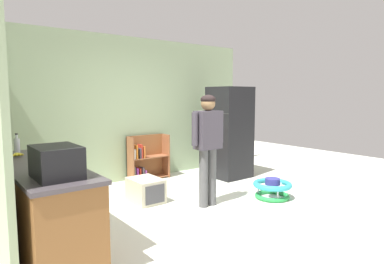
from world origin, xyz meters
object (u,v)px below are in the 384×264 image
object	(u,v)px
standing_person	(208,140)
white_cup	(39,166)
banana_bunch	(17,154)
microwave	(57,162)
kitchen_counter	(41,206)
bookshelf	(145,160)
red_cup	(62,162)
clear_bottle	(17,145)
blue_cup	(44,153)
pet_carrier	(146,190)
baby_walker	(272,188)
refrigerator	(229,132)

from	to	relation	value
standing_person	white_cup	world-z (taller)	standing_person
banana_bunch	microwave	bearing A→B (deg)	-86.73
kitchen_counter	microwave	world-z (taller)	microwave
bookshelf	red_cup	distance (m)	3.07
kitchen_counter	bookshelf	size ratio (longest dim) A/B	2.58
clear_bottle	blue_cup	world-z (taller)	clear_bottle
clear_bottle	blue_cup	bearing A→B (deg)	-70.57
red_cup	pet_carrier	bearing A→B (deg)	31.59
pet_carrier	red_cup	distance (m)	1.90
pet_carrier	clear_bottle	world-z (taller)	clear_bottle
kitchen_counter	banana_bunch	size ratio (longest dim) A/B	13.87
bookshelf	clear_bottle	world-z (taller)	clear_bottle
baby_walker	pet_carrier	bearing A→B (deg)	147.35
kitchen_counter	red_cup	xyz separation A→B (m)	(0.16, -0.27, 0.50)
refrigerator	standing_person	xyz separation A→B (m)	(-1.49, -1.08, 0.09)
banana_bunch	red_cup	xyz separation A→B (m)	(0.25, -0.87, 0.02)
kitchen_counter	standing_person	bearing A→B (deg)	-1.81
kitchen_counter	baby_walker	distance (m)	3.35
baby_walker	microwave	bearing A→B (deg)	-175.05
baby_walker	clear_bottle	size ratio (longest dim) A/B	2.46
microwave	blue_cup	size ratio (longest dim) A/B	5.05
refrigerator	bookshelf	bearing A→B (deg)	149.90
baby_walker	microwave	world-z (taller)	microwave
refrigerator	banana_bunch	bearing A→B (deg)	-173.98
banana_bunch	blue_cup	bearing A→B (deg)	-43.22
banana_bunch	blue_cup	world-z (taller)	blue_cup
refrigerator	white_cup	distance (m)	4.07
microwave	baby_walker	bearing A→B (deg)	4.95
standing_person	clear_bottle	world-z (taller)	standing_person
kitchen_counter	red_cup	bearing A→B (deg)	-59.06
bookshelf	clear_bottle	distance (m)	2.61
kitchen_counter	baby_walker	size ratio (longest dim) A/B	3.64
kitchen_counter	bookshelf	xyz separation A→B (m)	(2.32, 1.84, -0.08)
kitchen_counter	blue_cup	size ratio (longest dim) A/B	23.12
kitchen_counter	microwave	xyz separation A→B (m)	(-0.02, -0.71, 0.59)
baby_walker	banana_bunch	distance (m)	3.63
standing_person	pet_carrier	bearing A→B (deg)	131.37
standing_person	clear_bottle	xyz separation A→B (m)	(-2.31, 0.97, 0.02)
refrigerator	white_cup	size ratio (longest dim) A/B	18.74
kitchen_counter	blue_cup	distance (m)	0.64
baby_walker	red_cup	size ratio (longest dim) A/B	6.36
bookshelf	red_cup	size ratio (longest dim) A/B	8.95
refrigerator	white_cup	xyz separation A→B (m)	(-3.83, -1.35, 0.06)
pet_carrier	bookshelf	bearing A→B (deg)	60.55
kitchen_counter	standing_person	world-z (taller)	standing_person
kitchen_counter	red_cup	distance (m)	0.59
pet_carrier	microwave	world-z (taller)	microwave
blue_cup	white_cup	size ratio (longest dim) A/B	1.00
pet_carrier	microwave	distance (m)	2.31
bookshelf	blue_cup	world-z (taller)	blue_cup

